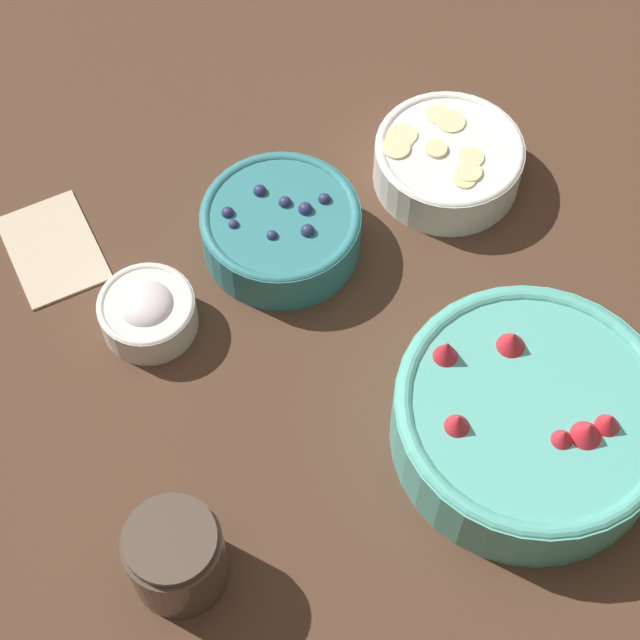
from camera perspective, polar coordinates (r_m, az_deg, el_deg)
name	(u,v)px	position (r m, az deg, el deg)	size (l,w,h in m)	color
ground_plane	(325,336)	(1.10, 0.27, -0.83)	(4.00, 4.00, 0.00)	#4C3323
bowl_strawberries	(530,417)	(1.02, 11.16, -5.12)	(0.26, 0.26, 0.10)	#56B7A8
bowl_blueberries	(284,226)	(1.13, -1.92, 5.05)	(0.17, 0.17, 0.06)	teal
bowl_bananas	(448,160)	(1.20, 6.84, 8.50)	(0.16, 0.16, 0.06)	white
bowl_cream	(147,311)	(1.10, -9.19, 0.49)	(0.10, 0.10, 0.05)	silver
jar_chocolate	(176,557)	(0.97, -7.67, -12.41)	(0.09, 0.09, 0.09)	#4C3D33
napkin	(52,248)	(1.19, -14.08, 3.76)	(0.14, 0.10, 0.01)	beige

